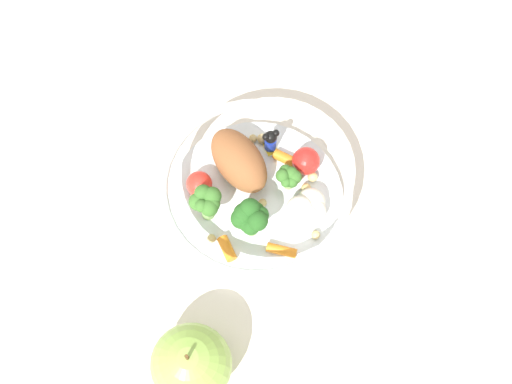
% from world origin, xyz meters
% --- Properties ---
extents(ground_plane, '(2.40, 2.40, 0.00)m').
position_xyz_m(ground_plane, '(0.00, 0.00, 0.00)').
color(ground_plane, silver).
extents(food_container, '(0.21, 0.21, 0.07)m').
position_xyz_m(food_container, '(-0.01, -0.01, 0.03)').
color(food_container, white).
rests_on(food_container, ground_plane).
extents(loose_apple, '(0.08, 0.08, 0.09)m').
position_xyz_m(loose_apple, '(-0.20, -0.07, 0.04)').
color(loose_apple, '#8CB74C').
rests_on(loose_apple, ground_plane).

